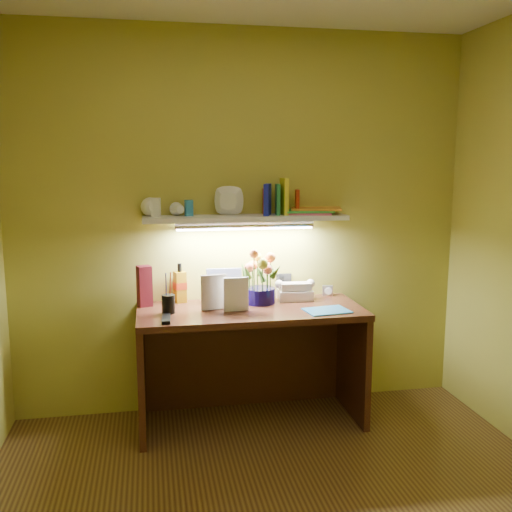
{
  "coord_description": "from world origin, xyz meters",
  "views": [
    {
      "loc": [
        -0.61,
        -2.2,
        1.65
      ],
      "look_at": [
        0.06,
        1.35,
        1.06
      ],
      "focal_mm": 40.0,
      "sensor_mm": 36.0,
      "label": 1
    }
  ],
  "objects_px": {
    "telephone": "(295,290)",
    "desk_clock": "(327,290)",
    "whisky_bottle": "(180,283)",
    "desk": "(251,366)",
    "flower_bouquet": "(260,277)"
  },
  "relations": [
    {
      "from": "telephone",
      "to": "whisky_bottle",
      "type": "distance_m",
      "value": 0.76
    },
    {
      "from": "flower_bouquet",
      "to": "desk",
      "type": "bearing_deg",
      "value": -122.49
    },
    {
      "from": "desk_clock",
      "to": "whisky_bottle",
      "type": "bearing_deg",
      "value": -168.12
    },
    {
      "from": "desk",
      "to": "telephone",
      "type": "xyz_separation_m",
      "value": [
        0.33,
        0.18,
        0.44
      ]
    },
    {
      "from": "desk",
      "to": "telephone",
      "type": "bearing_deg",
      "value": 28.51
    },
    {
      "from": "telephone",
      "to": "desk_clock",
      "type": "height_order",
      "value": "telephone"
    },
    {
      "from": "desk_clock",
      "to": "telephone",
      "type": "bearing_deg",
      "value": -152.7
    },
    {
      "from": "telephone",
      "to": "desk_clock",
      "type": "bearing_deg",
      "value": 18.19
    },
    {
      "from": "flower_bouquet",
      "to": "whisky_bottle",
      "type": "height_order",
      "value": "flower_bouquet"
    },
    {
      "from": "flower_bouquet",
      "to": "telephone",
      "type": "bearing_deg",
      "value": 11.43
    },
    {
      "from": "telephone",
      "to": "desk",
      "type": "bearing_deg",
      "value": -148.84
    },
    {
      "from": "telephone",
      "to": "whisky_bottle",
      "type": "bearing_deg",
      "value": 177.53
    },
    {
      "from": "flower_bouquet",
      "to": "telephone",
      "type": "height_order",
      "value": "flower_bouquet"
    },
    {
      "from": "desk",
      "to": "desk_clock",
      "type": "distance_m",
      "value": 0.75
    },
    {
      "from": "desk",
      "to": "desk_clock",
      "type": "relative_size",
      "value": 20.0
    }
  ]
}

